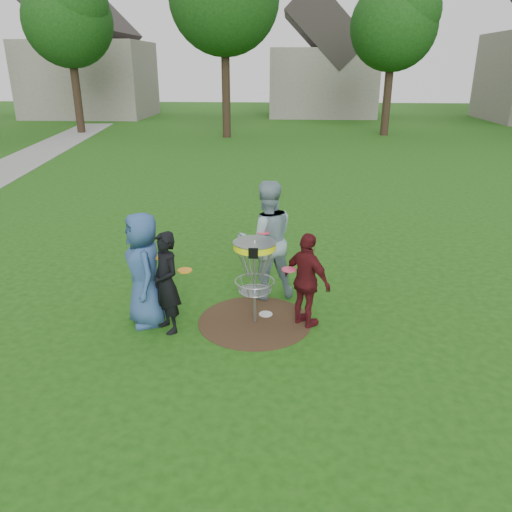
# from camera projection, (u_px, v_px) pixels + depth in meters

# --- Properties ---
(ground) EXTENTS (100.00, 100.00, 0.00)m
(ground) POSITION_uv_depth(u_px,v_px,m) (255.00, 321.00, 7.91)
(ground) COLOR #19470F
(ground) RESTS_ON ground
(dirt_patch) EXTENTS (1.80, 1.80, 0.01)m
(dirt_patch) POSITION_uv_depth(u_px,v_px,m) (255.00, 321.00, 7.91)
(dirt_patch) COLOR #47331E
(dirt_patch) RESTS_ON ground
(player_blue) EXTENTS (0.89, 1.04, 1.80)m
(player_blue) POSITION_uv_depth(u_px,v_px,m) (144.00, 270.00, 7.57)
(player_blue) COLOR #2E4D7F
(player_blue) RESTS_ON ground
(player_black) EXTENTS (0.65, 0.68, 1.57)m
(player_black) POSITION_uv_depth(u_px,v_px,m) (166.00, 283.00, 7.39)
(player_black) COLOR black
(player_black) RESTS_ON ground
(player_grey) EXTENTS (1.18, 1.03, 2.05)m
(player_grey) POSITION_uv_depth(u_px,v_px,m) (266.00, 240.00, 8.47)
(player_grey) COLOR #7E9AA3
(player_grey) RESTS_ON ground
(player_maroon) EXTENTS (0.89, 0.87, 1.50)m
(player_maroon) POSITION_uv_depth(u_px,v_px,m) (307.00, 281.00, 7.55)
(player_maroon) COLOR #4F1216
(player_maroon) RESTS_ON ground
(disc_on_grass) EXTENTS (0.22, 0.22, 0.02)m
(disc_on_grass) POSITION_uv_depth(u_px,v_px,m) (266.00, 314.00, 8.12)
(disc_on_grass) COLOR silver
(disc_on_grass) RESTS_ON ground
(disc_golf_basket) EXTENTS (0.66, 0.67, 1.38)m
(disc_golf_basket) POSITION_uv_depth(u_px,v_px,m) (255.00, 262.00, 7.55)
(disc_golf_basket) COLOR #9EA0A5
(disc_golf_basket) RESTS_ON ground
(held_discs) EXTENTS (2.13, 1.21, 0.36)m
(held_discs) POSITION_uv_depth(u_px,v_px,m) (226.00, 257.00, 7.63)
(held_discs) COLOR orange
(held_discs) RESTS_ON ground
(tree_row) EXTENTS (51.20, 17.42, 9.90)m
(tree_row) POSITION_uv_depth(u_px,v_px,m) (291.00, 14.00, 24.93)
(tree_row) COLOR #38281C
(tree_row) RESTS_ON ground
(house_row) EXTENTS (44.50, 10.65, 11.62)m
(house_row) POSITION_uv_depth(u_px,v_px,m) (348.00, 60.00, 36.96)
(house_row) COLOR gray
(house_row) RESTS_ON ground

